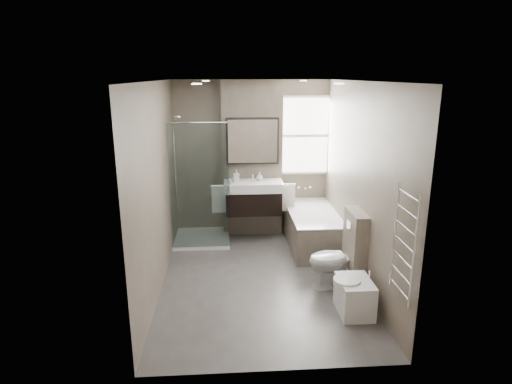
{
  "coord_description": "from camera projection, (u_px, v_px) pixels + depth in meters",
  "views": [
    {
      "loc": [
        -0.42,
        -5.29,
        2.68
      ],
      "look_at": [
        -0.04,
        0.15,
        1.17
      ],
      "focal_mm": 30.0,
      "sensor_mm": 36.0,
      "label": 1
    }
  ],
  "objects": [
    {
      "name": "bidet",
      "position": [
        354.0,
        296.0,
        4.92
      ],
      "size": [
        0.44,
        0.51,
        0.53
      ],
      "color": "white",
      "rests_on": "ground"
    },
    {
      "name": "cistern_box",
      "position": [
        355.0,
        249.0,
        5.53
      ],
      "size": [
        0.19,
        0.55,
        1.0
      ],
      "color": "#665D50",
      "rests_on": "ground"
    },
    {
      "name": "soap_bottle_b",
      "position": [
        259.0,
        176.0,
        6.97
      ],
      "size": [
        0.11,
        0.11,
        0.14
      ],
      "primitive_type": "imported",
      "color": "white",
      "rests_on": "vanity"
    },
    {
      "name": "vanity_pier",
      "position": [
        252.0,
        159.0,
        7.19
      ],
      "size": [
        1.0,
        0.25,
        2.6
      ],
      "primitive_type": "cube",
      "color": "#665D50",
      "rests_on": "ground"
    },
    {
      "name": "window",
      "position": [
        304.0,
        136.0,
        7.24
      ],
      "size": [
        0.98,
        0.06,
        1.33
      ],
      "color": "white",
      "rests_on": "room"
    },
    {
      "name": "shower_enclosure",
      "position": [
        208.0,
        214.0,
        6.94
      ],
      "size": [
        0.9,
        0.9,
        2.0
      ],
      "color": "white",
      "rests_on": "ground"
    },
    {
      "name": "towel_right",
      "position": [
        287.0,
        198.0,
        7.02
      ],
      "size": [
        0.24,
        0.06,
        0.44
      ],
      "primitive_type": "cube",
      "color": "silver",
      "rests_on": "vanity_pier"
    },
    {
      "name": "towel_radiator",
      "position": [
        404.0,
        244.0,
        4.07
      ],
      "size": [
        0.03,
        0.49,
        1.1
      ],
      "color": "silver",
      "rests_on": "room"
    },
    {
      "name": "towel_left",
      "position": [
        219.0,
        199.0,
        6.95
      ],
      "size": [
        0.24,
        0.06,
        0.44
      ],
      "primitive_type": "cube",
      "color": "silver",
      "rests_on": "vanity_pier"
    },
    {
      "name": "vanity",
      "position": [
        253.0,
        197.0,
        7.0
      ],
      "size": [
        0.95,
        0.47,
        0.66
      ],
      "color": "black",
      "rests_on": "vanity_pier"
    },
    {
      "name": "soap_bottle_a",
      "position": [
        236.0,
        176.0,
        6.88
      ],
      "size": [
        0.09,
        0.09,
        0.2
      ],
      "primitive_type": "imported",
      "color": "white",
      "rests_on": "vanity"
    },
    {
      "name": "mirror_cabinet",
      "position": [
        253.0,
        141.0,
        6.94
      ],
      "size": [
        0.86,
        0.08,
        0.76
      ],
      "color": "black",
      "rests_on": "vanity_pier"
    },
    {
      "name": "toilet",
      "position": [
        337.0,
        260.0,
        5.52
      ],
      "size": [
        0.77,
        0.51,
        0.73
      ],
      "primitive_type": "imported",
      "rotation": [
        0.0,
        0.0,
        -1.43
      ],
      "color": "white",
      "rests_on": "ground"
    },
    {
      "name": "room",
      "position": [
        260.0,
        186.0,
        5.48
      ],
      "size": [
        2.7,
        3.9,
        2.7
      ],
      "color": "#4C4846",
      "rests_on": "ground"
    },
    {
      "name": "bathtub",
      "position": [
        312.0,
        227.0,
        6.86
      ],
      "size": [
        0.75,
        1.6,
        0.57
      ],
      "color": "#665D50",
      "rests_on": "ground"
    }
  ]
}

